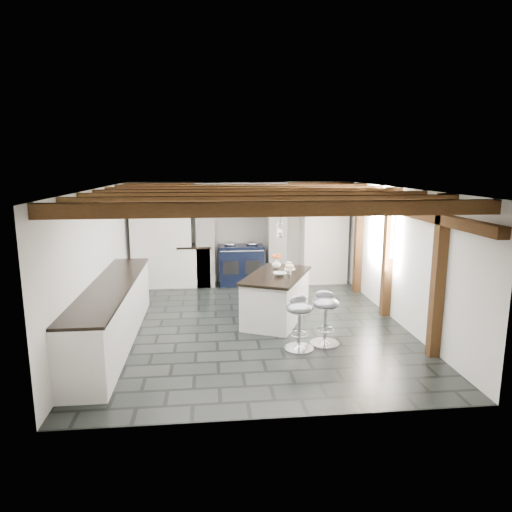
{
  "coord_description": "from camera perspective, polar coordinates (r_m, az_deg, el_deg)",
  "views": [
    {
      "loc": [
        -0.72,
        -7.41,
        2.67
      ],
      "look_at": [
        0.1,
        0.4,
        1.1
      ],
      "focal_mm": 32.0,
      "sensor_mm": 36.0,
      "label": 1
    }
  ],
  "objects": [
    {
      "name": "kitchen_island",
      "position": [
        7.98,
        2.57,
        -5.07
      ],
      "size": [
        1.48,
        1.87,
        1.09
      ],
      "rotation": [
        0.0,
        0.0,
        -0.43
      ],
      "color": "white",
      "rests_on": "ground"
    },
    {
      "name": "room_shell",
      "position": [
        8.97,
        -5.19,
        0.96
      ],
      "size": [
        6.0,
        6.03,
        6.0
      ],
      "color": "white",
      "rests_on": "ground"
    },
    {
      "name": "bar_stool_near",
      "position": [
        6.94,
        8.69,
        -6.91
      ],
      "size": [
        0.53,
        0.53,
        0.83
      ],
      "rotation": [
        0.0,
        0.0,
        -0.38
      ],
      "color": "silver",
      "rests_on": "ground"
    },
    {
      "name": "ground",
      "position": [
        7.9,
        -0.42,
        -8.43
      ],
      "size": [
        6.0,
        6.0,
        0.0
      ],
      "primitive_type": "plane",
      "color": "black",
      "rests_on": "ground"
    },
    {
      "name": "bar_stool_far",
      "position": [
        6.71,
        5.41,
        -7.55
      ],
      "size": [
        0.5,
        0.5,
        0.81
      ],
      "rotation": [
        0.0,
        0.0,
        0.31
      ],
      "color": "silver",
      "rests_on": "ground"
    },
    {
      "name": "range_cooker",
      "position": [
        10.35,
        -1.86,
        -1.0
      ],
      "size": [
        1.0,
        0.63,
        0.99
      ],
      "color": "black",
      "rests_on": "ground"
    }
  ]
}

